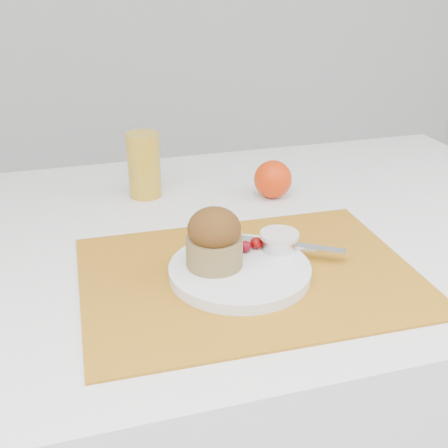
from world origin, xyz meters
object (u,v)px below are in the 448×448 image
object	(u,v)px
table	(253,393)
plate	(240,271)
orange	(273,179)
muffin	(214,239)
juice_glass	(144,165)

from	to	relation	value
table	plate	xyz separation A→B (m)	(-0.08, -0.16, 0.39)
orange	muffin	xyz separation A→B (m)	(-0.19, -0.26, 0.03)
juice_glass	muffin	xyz separation A→B (m)	(0.05, -0.33, -0.00)
plate	table	bearing A→B (deg)	62.17
table	juice_glass	distance (m)	0.50
table	juice_glass	bearing A→B (deg)	131.02
orange	juice_glass	distance (m)	0.25
orange	muffin	size ratio (longest dim) A/B	0.72
orange	muffin	world-z (taller)	muffin
table	muffin	size ratio (longest dim) A/B	11.95
table	orange	world-z (taller)	orange
juice_glass	muffin	world-z (taller)	juice_glass
table	plate	world-z (taller)	plate
table	orange	distance (m)	0.43
plate	muffin	xyz separation A→B (m)	(-0.03, 0.01, 0.05)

